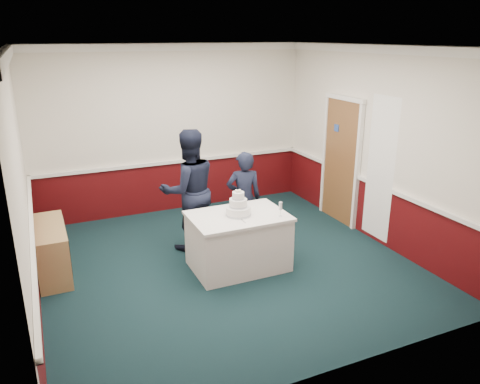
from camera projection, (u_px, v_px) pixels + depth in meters
name	position (u px, v px, depth m)	size (l,w,h in m)	color
ground	(227.00, 264.00, 6.73)	(5.00, 5.00, 0.00)	#12282D
room_shell	(214.00, 121.00, 6.66)	(5.00, 5.00, 3.00)	silver
sideboard	(52.00, 250.00, 6.35)	(0.41, 1.20, 0.70)	#9E764C
cake_table	(238.00, 241.00, 6.52)	(1.32, 0.92, 0.79)	white
wedding_cake	(238.00, 207.00, 6.36)	(0.35, 0.35, 0.36)	white
cake_knife	(242.00, 220.00, 6.21)	(0.01, 0.22, 0.01)	silver
champagne_flute	(281.00, 207.00, 6.30)	(0.05, 0.05, 0.21)	silver
person_man	(189.00, 190.00, 6.98)	(0.90, 0.70, 1.85)	black
person_woman	(244.00, 198.00, 7.19)	(0.54, 0.35, 1.48)	black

